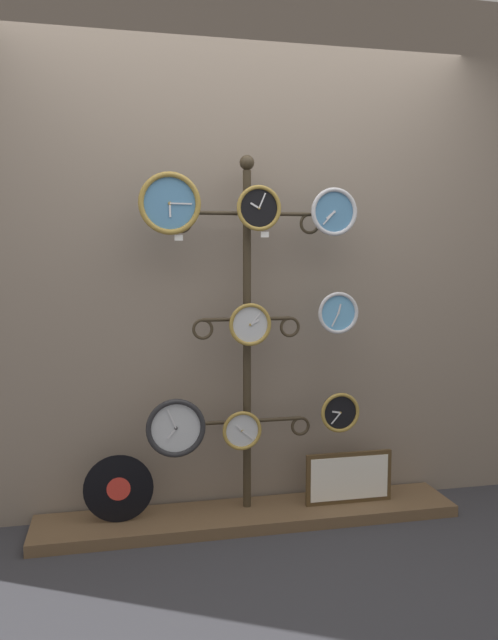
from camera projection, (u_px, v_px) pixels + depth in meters
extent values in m
plane|color=#333338|center=(265.00, 552.00, 2.92)|extent=(12.00, 12.00, 0.00)
cube|color=gray|center=(241.00, 253.00, 3.34)|extent=(4.40, 0.04, 2.80)
cube|color=brown|center=(249.00, 516.00, 3.26)|extent=(2.20, 0.36, 0.06)
cylinder|color=#382D1E|center=(247.00, 515.00, 3.32)|extent=(0.33, 0.33, 0.02)
cylinder|color=#382D1E|center=(247.00, 347.00, 3.23)|extent=(0.04, 0.04, 1.80)
sphere|color=#382D1E|center=(247.00, 163.00, 3.13)|extent=(0.08, 0.08, 0.08)
cylinder|color=#382D1E|center=(214.00, 213.00, 3.13)|extent=(0.33, 0.02, 0.02)
torus|color=#382D1E|center=(181.00, 222.00, 3.09)|extent=(0.11, 0.02, 0.11)
cylinder|color=#382D1E|center=(279.00, 214.00, 3.20)|extent=(0.33, 0.02, 0.02)
torus|color=#382D1E|center=(310.00, 224.00, 3.24)|extent=(0.11, 0.02, 0.11)
cylinder|color=#382D1E|center=(225.00, 320.00, 3.19)|extent=(0.23, 0.02, 0.02)
torus|color=#382D1E|center=(203.00, 329.00, 3.17)|extent=(0.11, 0.02, 0.11)
cylinder|color=#382D1E|center=(269.00, 319.00, 3.24)|extent=(0.23, 0.02, 0.02)
torus|color=#382D1E|center=(290.00, 327.00, 3.27)|extent=(0.11, 0.02, 0.11)
cylinder|color=#382D1E|center=(220.00, 423.00, 3.24)|extent=(0.29, 0.02, 0.02)
torus|color=#382D1E|center=(192.00, 433.00, 3.21)|extent=(0.10, 0.02, 0.10)
cylinder|color=#382D1E|center=(274.00, 419.00, 3.30)|extent=(0.29, 0.02, 0.02)
torus|color=#382D1E|center=(300.00, 426.00, 3.34)|extent=(0.10, 0.02, 0.10)
cylinder|color=#4C84B2|center=(170.00, 204.00, 2.98)|extent=(0.27, 0.02, 0.27)
torus|color=#A58438|center=(170.00, 203.00, 2.96)|extent=(0.30, 0.03, 0.30)
cylinder|color=#A58438|center=(170.00, 203.00, 2.97)|extent=(0.02, 0.01, 0.02)
cube|color=silver|center=(170.00, 210.00, 2.97)|extent=(0.01, 0.00, 0.07)
cube|color=silver|center=(181.00, 204.00, 2.97)|extent=(0.11, 0.00, 0.01)
cylinder|color=black|center=(258.00, 208.00, 3.08)|extent=(0.20, 0.02, 0.20)
torus|color=#A58438|center=(259.00, 208.00, 3.06)|extent=(0.23, 0.02, 0.23)
cylinder|color=#A58438|center=(259.00, 208.00, 3.06)|extent=(0.01, 0.01, 0.01)
cube|color=silver|center=(255.00, 206.00, 3.05)|extent=(0.05, 0.00, 0.03)
cube|color=silver|center=(262.00, 201.00, 3.06)|extent=(0.04, 0.00, 0.08)
cylinder|color=#4C84B2|center=(333.00, 212.00, 3.18)|extent=(0.22, 0.02, 0.22)
torus|color=silver|center=(334.00, 212.00, 3.16)|extent=(0.25, 0.02, 0.25)
cylinder|color=silver|center=(334.00, 212.00, 3.17)|extent=(0.01, 0.01, 0.01)
cube|color=silver|center=(330.00, 215.00, 3.16)|extent=(0.05, 0.00, 0.04)
cube|color=silver|center=(329.00, 218.00, 3.16)|extent=(0.06, 0.00, 0.07)
cylinder|color=silver|center=(250.00, 324.00, 3.15)|extent=(0.20, 0.02, 0.20)
torus|color=#A58438|center=(251.00, 325.00, 3.14)|extent=(0.22, 0.02, 0.22)
cylinder|color=#A58438|center=(251.00, 325.00, 3.14)|extent=(0.01, 0.01, 0.01)
cube|color=silver|center=(255.00, 322.00, 3.14)|extent=(0.05, 0.00, 0.03)
cube|color=silver|center=(256.00, 319.00, 3.14)|extent=(0.05, 0.00, 0.06)
cylinder|color=#60A8DB|center=(337.00, 313.00, 3.24)|extent=(0.20, 0.02, 0.20)
torus|color=silver|center=(338.00, 313.00, 3.23)|extent=(0.22, 0.02, 0.22)
cylinder|color=silver|center=(338.00, 313.00, 3.23)|extent=(0.01, 0.01, 0.01)
cube|color=silver|center=(340.00, 309.00, 3.23)|extent=(0.02, 0.00, 0.05)
cube|color=silver|center=(335.00, 320.00, 3.23)|extent=(0.04, 0.00, 0.07)
cylinder|color=silver|center=(176.00, 427.00, 3.09)|extent=(0.27, 0.02, 0.27)
torus|color=#262628|center=(176.00, 428.00, 3.08)|extent=(0.30, 0.03, 0.30)
cylinder|color=#262628|center=(176.00, 428.00, 3.08)|extent=(0.02, 0.01, 0.02)
cube|color=silver|center=(172.00, 433.00, 3.07)|extent=(0.05, 0.00, 0.06)
cube|color=silver|center=(172.00, 419.00, 3.06)|extent=(0.05, 0.00, 0.10)
cylinder|color=silver|center=(242.00, 430.00, 3.19)|extent=(0.19, 0.02, 0.19)
torus|color=#A58438|center=(242.00, 431.00, 3.18)|extent=(0.20, 0.02, 0.20)
cylinder|color=#A58438|center=(242.00, 431.00, 3.18)|extent=(0.01, 0.01, 0.01)
cube|color=silver|center=(239.00, 428.00, 3.17)|extent=(0.04, 0.00, 0.04)
cube|color=silver|center=(248.00, 435.00, 3.19)|extent=(0.06, 0.00, 0.05)
cylinder|color=black|center=(339.00, 412.00, 3.27)|extent=(0.19, 0.02, 0.19)
torus|color=#A58438|center=(340.00, 413.00, 3.25)|extent=(0.21, 0.02, 0.21)
cylinder|color=#A58438|center=(340.00, 413.00, 3.25)|extent=(0.01, 0.01, 0.01)
cube|color=silver|center=(336.00, 412.00, 3.25)|extent=(0.05, 0.00, 0.02)
cube|color=silver|center=(336.00, 418.00, 3.25)|extent=(0.05, 0.00, 0.06)
cylinder|color=black|center=(119.00, 489.00, 3.10)|extent=(0.35, 0.01, 0.35)
cylinder|color=red|center=(119.00, 489.00, 3.09)|extent=(0.12, 0.00, 0.12)
cube|color=#4C381E|center=(349.00, 478.00, 3.35)|extent=(0.48, 0.02, 0.28)
cube|color=white|center=(350.00, 478.00, 3.34)|extent=(0.44, 0.00, 0.23)
cube|color=white|center=(179.00, 238.00, 3.00)|extent=(0.04, 0.00, 0.03)
cube|color=white|center=(265.00, 235.00, 3.09)|extent=(0.04, 0.00, 0.03)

